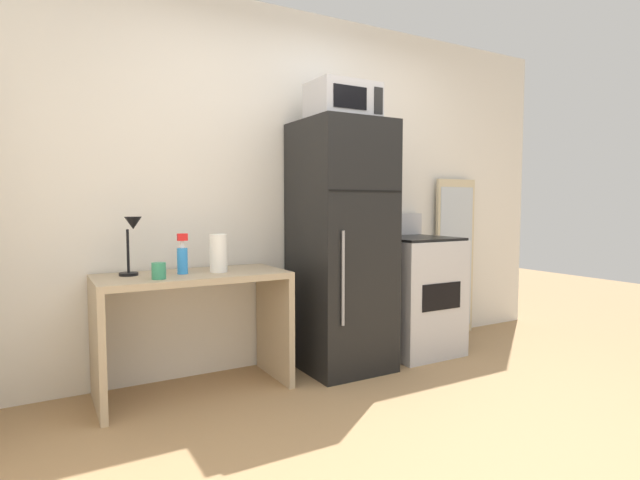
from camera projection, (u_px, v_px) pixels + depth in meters
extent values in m
plane|color=#9E7A51|center=(458.00, 448.00, 2.40)|extent=(12.00, 12.00, 0.00)
cube|color=silver|center=(297.00, 188.00, 3.78)|extent=(5.00, 0.10, 2.60)
cube|color=tan|center=(193.00, 277.00, 3.07)|extent=(1.15, 0.54, 0.04)
cube|color=tan|center=(97.00, 349.00, 2.83)|extent=(0.04, 0.54, 0.71)
cube|color=tan|center=(274.00, 325.00, 3.37)|extent=(0.04, 0.54, 0.71)
cylinder|color=black|center=(129.00, 274.00, 2.97)|extent=(0.11, 0.11, 0.02)
cylinder|color=black|center=(128.00, 251.00, 2.96)|extent=(0.02, 0.02, 0.26)
cone|color=black|center=(133.00, 223.00, 2.95)|extent=(0.10, 0.10, 0.08)
cylinder|color=white|center=(219.00, 253.00, 3.12)|extent=(0.11, 0.11, 0.24)
cylinder|color=#338C66|center=(159.00, 271.00, 2.83)|extent=(0.08, 0.08, 0.09)
cylinder|color=#2D8CEA|center=(182.00, 261.00, 3.04)|extent=(0.06, 0.06, 0.16)
cylinder|color=white|center=(182.00, 244.00, 3.03)|extent=(0.02, 0.02, 0.04)
cube|color=red|center=(182.00, 237.00, 3.02)|extent=(0.06, 0.03, 0.04)
cube|color=black|center=(341.00, 246.00, 3.55)|extent=(0.59, 0.63, 1.76)
cube|color=black|center=(367.00, 191.00, 3.25)|extent=(0.58, 0.00, 0.01)
cylinder|color=gray|center=(343.00, 278.00, 3.18)|extent=(0.02, 0.02, 0.61)
cube|color=#B7B7BC|center=(343.00, 102.00, 3.46)|extent=(0.46, 0.34, 0.26)
cube|color=black|center=(350.00, 97.00, 3.28)|extent=(0.26, 0.01, 0.15)
cube|color=black|center=(378.00, 101.00, 3.40)|extent=(0.07, 0.01, 0.18)
cube|color=#B7B7BC|center=(415.00, 296.00, 3.94)|extent=(0.58, 0.60, 0.90)
cube|color=black|center=(415.00, 238.00, 3.91)|extent=(0.56, 0.58, 0.02)
cube|color=#B7B7BC|center=(393.00, 224.00, 4.14)|extent=(0.58, 0.04, 0.18)
cube|color=black|center=(442.00, 296.00, 3.68)|extent=(0.37, 0.01, 0.20)
cube|color=#C6B793|center=(455.00, 257.00, 4.49)|extent=(0.44, 0.03, 1.40)
cube|color=#B2BCC6|center=(456.00, 257.00, 4.47)|extent=(0.39, 0.00, 1.26)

